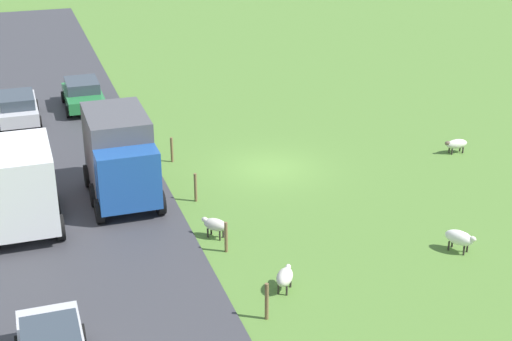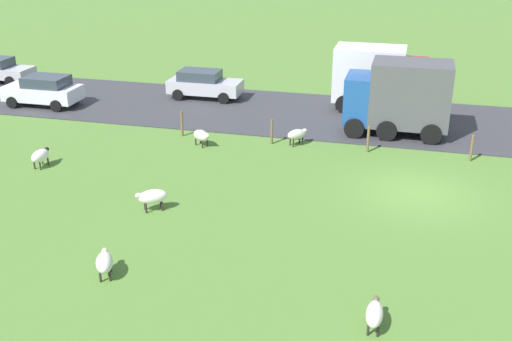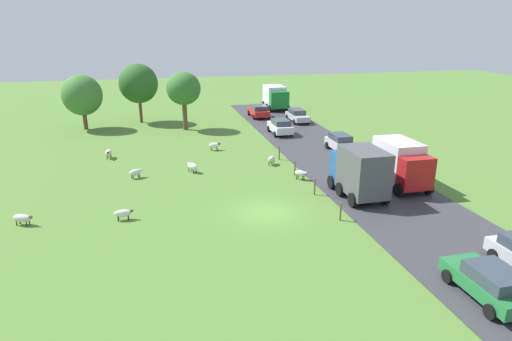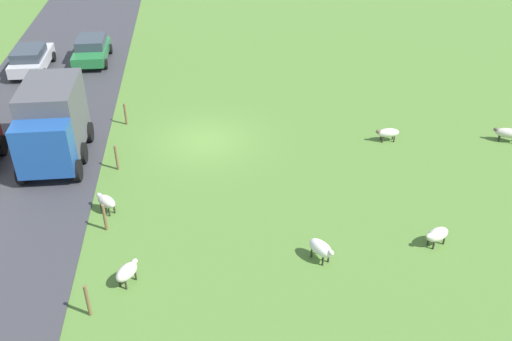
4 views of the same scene
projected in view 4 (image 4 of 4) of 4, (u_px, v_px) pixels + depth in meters
ground_plane at (205, 141)px, 27.99m from camera, size 160.00×160.00×0.00m
road_strip at (22, 150)px, 27.19m from camera, size 8.00×80.00×0.06m
sheep_0 at (388, 133)px, 27.74m from camera, size 1.19×0.46×0.68m
sheep_1 at (106, 201)px, 22.73m from camera, size 1.00×1.00×0.77m
sheep_2 at (437, 235)px, 21.00m from camera, size 1.13×0.87×0.74m
sheep_3 at (127, 272)px, 19.27m from camera, size 0.96×1.07×0.76m
sheep_5 at (321, 248)px, 20.26m from camera, size 1.02×1.18×0.81m
sheep_7 at (507, 133)px, 27.72m from camera, size 1.32×0.91×0.71m
fence_post_0 at (126, 114)px, 29.19m from camera, size 0.12×0.12×1.18m
fence_post_1 at (117, 158)px, 25.44m from camera, size 0.12×0.12×1.23m
fence_post_2 at (105, 217)px, 21.72m from camera, size 0.12×0.12×1.18m
fence_post_3 at (88, 301)px, 17.95m from camera, size 0.12×0.12×1.26m
truck_2 at (52, 123)px, 25.46m from camera, size 2.69×4.90×3.55m
car_3 at (91, 49)px, 36.46m from camera, size 2.19×4.21×1.50m
car_4 at (31, 59)px, 35.04m from camera, size 2.15×4.43×1.55m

